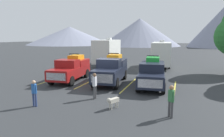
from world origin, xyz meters
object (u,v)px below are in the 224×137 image
object	(u,v)px
pickup_truck_a	(71,68)
pickup_truck_b	(111,69)
camper_trailer_a	(107,51)
dog	(112,101)
camper_trailer_b	(161,53)
person_b	(34,91)
person_c	(95,84)
pickup_truck_c	(152,73)
person_a	(171,99)

from	to	relation	value
pickup_truck_a	pickup_truck_b	xyz separation A→B (m)	(3.94, 0.35, 0.09)
pickup_truck_b	camper_trailer_a	distance (m)	10.87
pickup_truck_b	dog	xyz separation A→B (m)	(2.28, -6.27, -0.73)
camper_trailer_b	dog	xyz separation A→B (m)	(-1.10, -16.91, -1.44)
camper_trailer_a	dog	size ratio (longest dim) A/B	8.75
pickup_truck_a	camper_trailer_a	world-z (taller)	camper_trailer_a
pickup_truck_b	person_b	xyz separation A→B (m)	(-2.25, -7.39, -0.31)
person_c	pickup_truck_c	bearing A→B (deg)	57.03
dog	person_c	bearing A→B (deg)	141.06
camper_trailer_a	person_c	bearing A→B (deg)	-72.51
pickup_truck_b	person_b	size ratio (longest dim) A/B	3.67
camper_trailer_a	person_b	distance (m)	17.55
person_a	pickup_truck_c	bearing A→B (deg)	106.21
camper_trailer_b	pickup_truck_a	bearing A→B (deg)	-123.66
camper_trailer_a	camper_trailer_b	distance (m)	7.55
person_b	pickup_truck_c	bearing A→B (deg)	51.11
pickup_truck_b	camper_trailer_b	bearing A→B (deg)	72.37
pickup_truck_b	camper_trailer_b	size ratio (longest dim) A/B	0.76
pickup_truck_c	person_b	world-z (taller)	pickup_truck_c
pickup_truck_b	person_c	bearing A→B (deg)	-83.63
person_c	dog	size ratio (longest dim) A/B	1.99
pickup_truck_a	camper_trailer_b	bearing A→B (deg)	56.34
person_c	dog	bearing A→B (deg)	-38.94
pickup_truck_c	camper_trailer_a	distance (m)	12.79
person_b	dog	xyz separation A→B (m)	(4.53, 1.12, -0.43)
pickup_truck_b	pickup_truck_c	size ratio (longest dim) A/B	1.03
pickup_truck_b	camper_trailer_b	xyz separation A→B (m)	(3.38, 10.64, 0.71)
pickup_truck_a	person_a	bearing A→B (deg)	-32.91
pickup_truck_c	dog	distance (m)	6.38
pickup_truck_c	person_c	xyz separation A→B (m)	(-3.11, -4.79, -0.13)
pickup_truck_b	dog	bearing A→B (deg)	-70.02
pickup_truck_a	camper_trailer_b	size ratio (longest dim) A/B	0.71
pickup_truck_b	person_a	bearing A→B (deg)	-49.54
pickup_truck_b	camper_trailer_a	xyz separation A→B (m)	(-4.15, 10.02, 0.85)
pickup_truck_a	person_c	size ratio (longest dim) A/B	3.13
pickup_truck_a	pickup_truck_c	world-z (taller)	pickup_truck_c
pickup_truck_a	person_a	size ratio (longest dim) A/B	3.22
camper_trailer_a	person_a	xyz separation A→B (m)	(9.65, -16.47, -1.10)
pickup_truck_b	person_a	size ratio (longest dim) A/B	3.44
camper_trailer_b	person_a	size ratio (longest dim) A/B	4.52
pickup_truck_b	person_a	world-z (taller)	pickup_truck_b
person_b	person_c	world-z (taller)	person_c
person_a	pickup_truck_b	bearing A→B (deg)	130.46
person_a	person_b	distance (m)	7.81
camper_trailer_a	pickup_truck_b	bearing A→B (deg)	-67.51
pickup_truck_a	camper_trailer_b	distance (m)	13.22
camper_trailer_b	person_b	distance (m)	18.91
pickup_truck_a	camper_trailer_a	distance (m)	10.41
camper_trailer_b	person_c	world-z (taller)	camper_trailer_b
pickup_truck_a	person_a	world-z (taller)	pickup_truck_a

